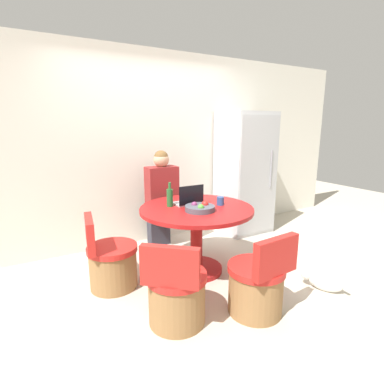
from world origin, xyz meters
name	(u,v)px	position (x,y,z in m)	size (l,w,h in m)	color
ground_plane	(204,280)	(0.00, 0.00, 0.00)	(12.00, 12.00, 0.00)	beige
wall_back	(150,149)	(0.00, 1.42, 1.30)	(7.00, 0.06, 2.60)	silver
refrigerator	(245,173)	(1.37, 1.04, 0.91)	(0.72, 0.67, 1.81)	silver
dining_table	(196,225)	(0.04, 0.22, 0.55)	(1.23, 1.23, 0.75)	maroon
chair_near_left_corner	(176,295)	(-0.57, -0.48, 0.26)	(0.57, 0.57, 0.76)	olive
chair_near_camera	(257,286)	(0.10, -0.71, 0.26)	(0.50, 0.50, 0.76)	olive
chair_left_side	(111,263)	(-0.89, 0.36, 0.26)	(0.52, 0.51, 0.76)	olive
person_seated	(161,196)	(-0.02, 1.06, 0.71)	(0.40, 0.37, 1.31)	#2D2D38
laptop	(189,200)	(0.02, 0.36, 0.80)	(0.30, 0.21, 0.23)	#B7B7BC
fruit_bowl	(200,208)	(0.00, 0.08, 0.78)	(0.31, 0.31, 0.10)	#4C4C56
coffee_cup	(220,201)	(0.31, 0.17, 0.80)	(0.08, 0.08, 0.09)	#2D4C84
bottle	(170,197)	(-0.20, 0.40, 0.85)	(0.07, 0.07, 0.27)	#23602D
cat	(323,281)	(0.93, -0.76, 0.10)	(0.27, 0.43, 0.19)	white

